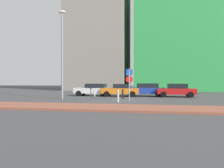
# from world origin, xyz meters

# --- Properties ---
(ground_plane) EXTENTS (120.00, 120.00, 0.00)m
(ground_plane) POSITION_xyz_m (0.00, 0.00, 0.00)
(ground_plane) COLOR #424244
(sidewalk_brick) EXTENTS (40.00, 3.34, 0.14)m
(sidewalk_brick) POSITION_xyz_m (0.00, -6.11, 0.07)
(sidewalk_brick) COLOR #93513D
(sidewalk_brick) RESTS_ON ground
(parked_car_white) EXTENTS (4.28, 2.05, 1.45)m
(parked_car_white) POSITION_xyz_m (-3.60, 5.35, 0.77)
(parked_car_white) COLOR white
(parked_car_white) RESTS_ON ground
(parked_car_orange) EXTENTS (4.39, 2.25, 1.43)m
(parked_car_orange) POSITION_xyz_m (-0.36, 5.19, 0.74)
(parked_car_orange) COLOR orange
(parked_car_orange) RESTS_ON ground
(parked_car_blue) EXTENTS (4.56, 2.19, 1.50)m
(parked_car_blue) POSITION_xyz_m (2.46, 5.76, 0.80)
(parked_car_blue) COLOR #1E389E
(parked_car_blue) RESTS_ON ground
(parked_car_red) EXTENTS (4.14, 2.03, 1.48)m
(parked_car_red) POSITION_xyz_m (5.90, 5.32, 0.77)
(parked_car_red) COLOR red
(parked_car_red) RESTS_ON ground
(parking_sign_post) EXTENTS (0.59, 0.15, 2.86)m
(parking_sign_post) POSITION_xyz_m (1.29, -0.67, 1.80)
(parking_sign_post) COLOR gray
(parking_sign_post) RESTS_ON ground
(parking_meter) EXTENTS (0.18, 0.14, 1.38)m
(parking_meter) POSITION_xyz_m (-2.12, -1.00, 0.90)
(parking_meter) COLOR #4C4C51
(parking_meter) RESTS_ON ground
(street_lamp) EXTENTS (0.70, 0.36, 8.66)m
(street_lamp) POSITION_xyz_m (-5.38, 0.26, 4.98)
(street_lamp) COLOR gray
(street_lamp) RESTS_ON ground
(traffic_bollard_near) EXTENTS (0.18, 0.18, 1.07)m
(traffic_bollard_near) POSITION_xyz_m (0.46, -1.75, 0.54)
(traffic_bollard_near) COLOR #B7B7BC
(traffic_bollard_near) RESTS_ON ground
(traffic_bollard_mid) EXTENTS (0.17, 0.17, 0.97)m
(traffic_bollard_mid) POSITION_xyz_m (0.38, 1.80, 0.49)
(traffic_bollard_mid) COLOR black
(traffic_bollard_mid) RESTS_ON ground
(traffic_bollard_far) EXTENTS (0.16, 0.16, 0.91)m
(traffic_bollard_far) POSITION_xyz_m (-2.45, 1.49, 0.45)
(traffic_bollard_far) COLOR #B7B7BC
(traffic_bollard_far) RESTS_ON ground
(building_colorful_midrise) EXTENTS (17.39, 12.93, 22.07)m
(building_colorful_midrise) POSITION_xyz_m (8.74, 24.31, 11.04)
(building_colorful_midrise) COLOR green
(building_colorful_midrise) RESTS_ON ground
(building_under_construction) EXTENTS (11.27, 11.95, 23.56)m
(building_under_construction) POSITION_xyz_m (-7.32, 23.44, 11.78)
(building_under_construction) COLOR gray
(building_under_construction) RESTS_ON ground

